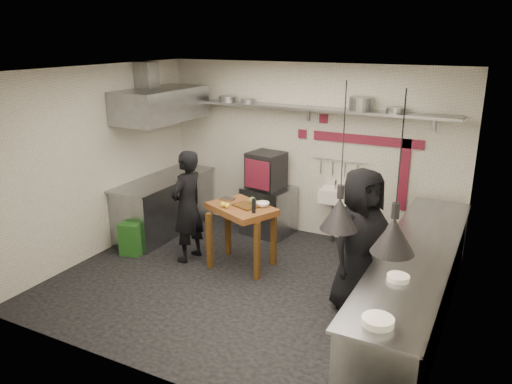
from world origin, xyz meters
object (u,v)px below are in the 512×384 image
at_px(oven_stand, 269,210).
at_px(combi_oven, 266,170).
at_px(chef_right, 360,240).
at_px(green_bin, 132,238).
at_px(chef_left, 187,206).
at_px(prep_table, 242,236).

relative_size(oven_stand, combi_oven, 1.38).
bearing_deg(chef_right, green_bin, 115.08).
relative_size(green_bin, chef_left, 0.30).
xyz_separation_m(combi_oven, chef_right, (2.07, -1.69, -0.21)).
distance_m(oven_stand, prep_table, 1.34).
distance_m(combi_oven, prep_table, 1.50).
height_order(prep_table, chef_left, chef_left).
xyz_separation_m(green_bin, chef_right, (3.50, 0.03, 0.63)).
relative_size(oven_stand, prep_table, 0.87).
bearing_deg(green_bin, prep_table, 12.49).
xyz_separation_m(oven_stand, prep_table, (0.21, -1.32, 0.06)).
bearing_deg(oven_stand, chef_right, -31.14).
relative_size(combi_oven, chef_right, 0.33).
bearing_deg(chef_left, oven_stand, 163.27).
distance_m(prep_table, chef_left, 0.91).
bearing_deg(chef_left, combi_oven, 165.70).
height_order(combi_oven, green_bin, combi_oven).
bearing_deg(prep_table, green_bin, -143.15).
bearing_deg(chef_right, prep_table, 103.61).
bearing_deg(oven_stand, combi_oven, 172.64).
relative_size(combi_oven, green_bin, 1.16).
xyz_separation_m(prep_table, chef_right, (1.80, -0.35, 0.42)).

